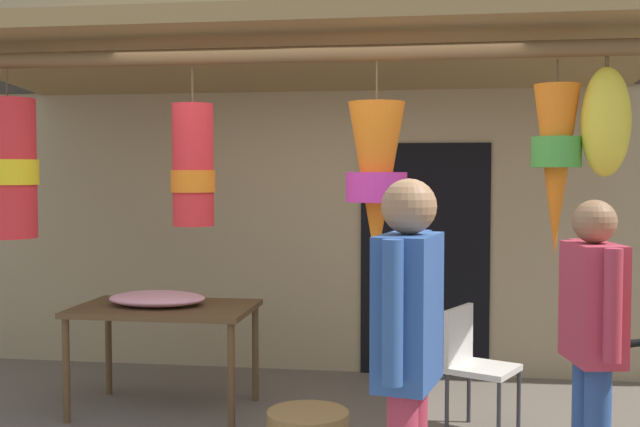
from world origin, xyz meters
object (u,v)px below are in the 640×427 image
(display_table, at_px, (165,317))
(folding_chair, at_px, (473,358))
(vendor_in_orange, at_px, (593,332))
(shopper_by_bananas, at_px, (408,345))
(flower_heap_on_table, at_px, (159,299))

(display_table, xyz_separation_m, folding_chair, (2.20, -0.14, -0.20))
(vendor_in_orange, xyz_separation_m, shopper_by_bananas, (-0.90, -0.77, 0.07))
(display_table, height_order, flower_heap_on_table, flower_heap_on_table)
(flower_heap_on_table, height_order, shopper_by_bananas, shopper_by_bananas)
(display_table, relative_size, shopper_by_bananas, 0.74)
(folding_chair, bearing_deg, vendor_in_orange, -66.81)
(display_table, relative_size, vendor_in_orange, 0.80)
(shopper_by_bananas, bearing_deg, vendor_in_orange, 40.64)
(flower_heap_on_table, relative_size, vendor_in_orange, 0.44)
(display_table, bearing_deg, folding_chair, -3.68)
(shopper_by_bananas, bearing_deg, flower_heap_on_table, 131.18)
(display_table, bearing_deg, shopper_by_bananas, -49.45)
(shopper_by_bananas, bearing_deg, folding_chair, 79.64)
(flower_heap_on_table, bearing_deg, shopper_by_bananas, -48.82)
(display_table, height_order, shopper_by_bananas, shopper_by_bananas)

